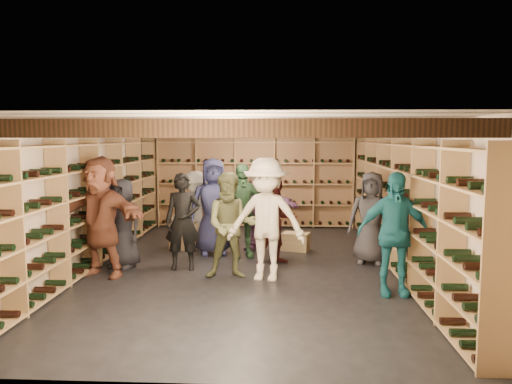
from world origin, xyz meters
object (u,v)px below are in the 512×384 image
at_px(person_5, 101,216).
at_px(person_8, 277,221).
at_px(person_1, 183,221).
at_px(person_9, 195,211).
at_px(person_4, 394,234).
at_px(person_2, 231,226).
at_px(person_0, 122,223).
at_px(crate_stack_left, 184,236).
at_px(person_11, 261,207).
at_px(crate_stack_right, 295,242).
at_px(person_6, 213,206).
at_px(person_12, 371,218).
at_px(person_10, 241,211).
at_px(person_3, 266,219).
at_px(crate_loose, 289,244).

distance_m(person_5, person_8, 2.89).
distance_m(person_1, person_9, 1.48).
bearing_deg(person_4, person_2, 162.13).
bearing_deg(person_1, person_0, 172.79).
distance_m(crate_stack_left, person_11, 1.62).
height_order(crate_stack_right, person_9, person_9).
bearing_deg(person_6, person_12, -22.78).
bearing_deg(crate_stack_right, person_10, -149.70).
bearing_deg(person_2, person_11, 73.85).
height_order(person_4, person_9, person_4).
relative_size(person_2, person_8, 1.11).
bearing_deg(person_3, person_4, -8.71).
distance_m(person_3, person_12, 2.09).
xyz_separation_m(crate_loose, person_4, (1.39, -2.77, 0.77)).
bearing_deg(crate_stack_left, person_6, -30.82).
bearing_deg(person_11, person_2, -84.00).
bearing_deg(crate_stack_right, person_9, 180.00).
distance_m(person_4, person_8, 2.29).
distance_m(crate_stack_left, person_0, 1.67).
relative_size(crate_stack_right, person_11, 0.34).
xyz_separation_m(person_4, person_5, (-4.36, 0.72, 0.09)).
bearing_deg(person_0, crate_loose, 51.78).
bearing_deg(person_5, person_4, 8.98).
distance_m(person_0, person_12, 4.22).
bearing_deg(crate_stack_right, crate_loose, 134.36).
distance_m(crate_loose, person_6, 1.71).
relative_size(crate_stack_right, person_5, 0.30).
xyz_separation_m(person_3, person_12, (1.77, 1.09, -0.14)).
relative_size(crate_stack_right, person_8, 0.39).
distance_m(crate_stack_right, person_3, 2.21).
height_order(person_1, person_5, person_5).
bearing_deg(person_6, crate_loose, 7.46).
height_order(crate_stack_left, person_4, person_4).
bearing_deg(person_11, person_5, -124.31).
bearing_deg(person_10, person_5, -165.43).
bearing_deg(crate_loose, person_3, -100.34).
height_order(person_5, person_9, person_5).
height_order(crate_loose, person_6, person_6).
height_order(crate_stack_right, person_11, person_11).
distance_m(person_1, person_2, 0.95).
distance_m(person_5, person_10, 2.48).
bearing_deg(person_1, crate_loose, 39.04).
relative_size(crate_stack_right, person_10, 0.34).
bearing_deg(crate_stack_right, person_8, -108.87).
relative_size(person_4, person_8, 1.15).
xyz_separation_m(person_10, person_12, (2.27, -0.34, -0.06)).
distance_m(person_2, person_10, 1.35).
relative_size(person_2, person_10, 0.96).
xyz_separation_m(crate_stack_left, person_12, (3.44, -0.92, 0.54)).
xyz_separation_m(crate_stack_left, person_2, (1.12, -1.94, 0.57)).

